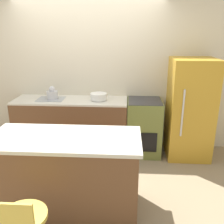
{
  "coord_description": "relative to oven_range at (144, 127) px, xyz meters",
  "views": [
    {
      "loc": [
        0.67,
        -3.65,
        2.05
      ],
      "look_at": [
        0.46,
        -0.44,
        0.98
      ],
      "focal_mm": 40.0,
      "sensor_mm": 36.0,
      "label": 1
    }
  ],
  "objects": [
    {
      "name": "kettle",
      "position": [
        -1.54,
        -0.0,
        0.56
      ],
      "size": [
        0.18,
        0.18,
        0.22
      ],
      "color": "silver",
      "rests_on": "back_counter"
    },
    {
      "name": "back_counter",
      "position": [
        -1.24,
        0.0,
        -0.0
      ],
      "size": [
        1.9,
        0.6,
        0.94
      ],
      "color": "brown",
      "rests_on": "ground_plane"
    },
    {
      "name": "oven_range",
      "position": [
        0.0,
        0.0,
        0.0
      ],
      "size": [
        0.57,
        0.61,
        0.94
      ],
      "color": "olive",
      "rests_on": "ground_plane"
    },
    {
      "name": "wall_back",
      "position": [
        -0.96,
        0.33,
        0.83
      ],
      "size": [
        8.0,
        0.06,
        2.6
      ],
      "color": "beige",
      "rests_on": "ground_plane"
    },
    {
      "name": "refrigerator",
      "position": [
        0.73,
        -0.03,
        0.35
      ],
      "size": [
        0.68,
        0.69,
        1.63
      ],
      "color": "gold",
      "rests_on": "ground_plane"
    },
    {
      "name": "mixing_bowl",
      "position": [
        -0.76,
        -0.0,
        0.53
      ],
      "size": [
        0.27,
        0.27,
        0.11
      ],
      "color": "white",
      "rests_on": "back_counter"
    },
    {
      "name": "kitchen_island",
      "position": [
        -0.97,
        -1.51,
        -0.0
      ],
      "size": [
        1.68,
        0.74,
        0.93
      ],
      "color": "brown",
      "rests_on": "ground_plane"
    },
    {
      "name": "ground_plane",
      "position": [
        -0.96,
        -0.32,
        -0.47
      ],
      "size": [
        14.0,
        14.0,
        0.0
      ],
      "primitive_type": "plane",
      "color": "#998466"
    }
  ]
}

